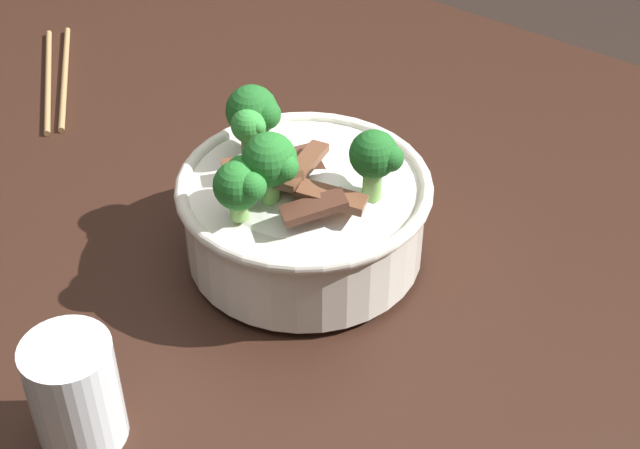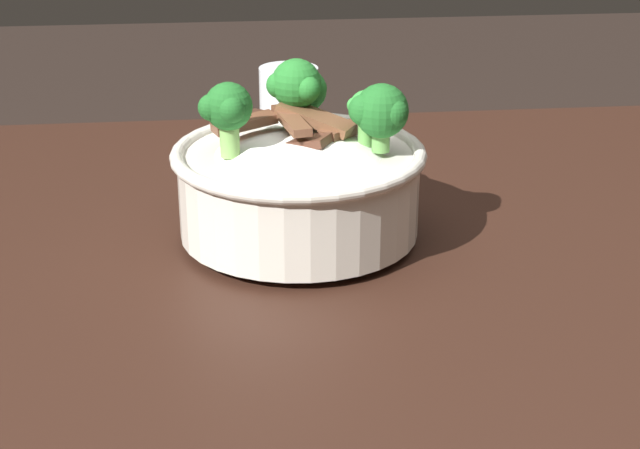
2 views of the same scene
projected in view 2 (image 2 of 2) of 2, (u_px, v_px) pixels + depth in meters
dining_table at (407, 387)px, 0.89m from camera, size 1.14×0.89×0.80m
rice_bowl at (300, 176)px, 0.87m from camera, size 0.22×0.22×0.16m
drinking_glass at (289, 114)px, 1.11m from camera, size 0.07×0.07×0.09m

